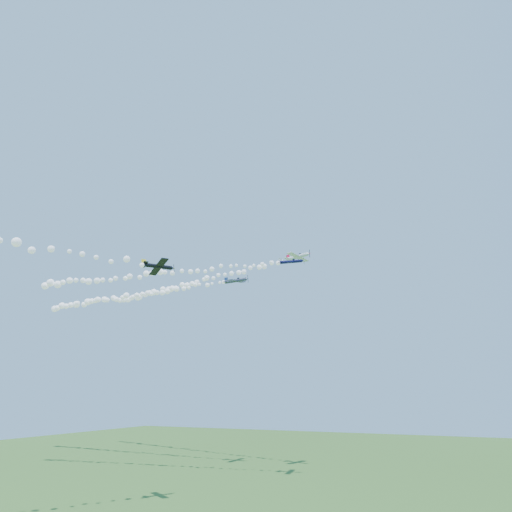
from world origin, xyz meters
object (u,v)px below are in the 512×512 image
at_px(plane_grey, 236,281).
at_px(plane_black, 158,266).
at_px(plane_white, 298,257).
at_px(plane_navy, 291,262).

relative_size(plane_grey, plane_black, 1.33).
relative_size(plane_white, plane_black, 1.38).
distance_m(plane_white, plane_navy, 14.37).
distance_m(plane_grey, plane_black, 42.96).
relative_size(plane_white, plane_navy, 1.30).
height_order(plane_white, plane_black, plane_white).
relative_size(plane_navy, plane_black, 1.06).
bearing_deg(plane_white, plane_grey, -158.48).
xyz_separation_m(plane_white, plane_grey, (-17.32, -1.56, -5.05)).
xyz_separation_m(plane_white, plane_black, (-11.65, -43.37, -13.12)).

